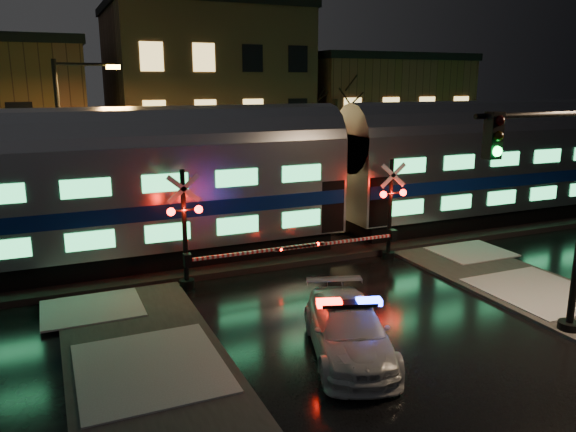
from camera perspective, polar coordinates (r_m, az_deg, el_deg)
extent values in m
plane|color=black|center=(19.33, 4.04, -7.84)|extent=(120.00, 120.00, 0.00)
cube|color=black|center=(23.59, -1.58, -3.53)|extent=(90.00, 4.20, 0.24)
cube|color=brown|center=(39.84, -8.56, 11.50)|extent=(12.00, 11.00, 11.50)
cube|color=#562F21|center=(44.66, 8.24, 9.78)|extent=(12.00, 10.00, 8.50)
cube|color=black|center=(21.93, -26.39, -4.89)|extent=(24.00, 2.40, 0.80)
cube|color=#B7BAC1|center=(21.38, -27.03, 0.99)|extent=(25.00, 3.05, 3.80)
cube|color=navy|center=(21.45, -26.91, -0.05)|extent=(24.75, 3.09, 0.55)
cube|color=#39DA76|center=(20.12, -26.90, -3.08)|extent=(21.00, 0.05, 0.62)
cube|color=black|center=(32.87, 25.45, 0.96)|extent=(24.00, 2.40, 0.80)
cube|color=#B7BAC1|center=(32.50, 25.86, 4.92)|extent=(25.00, 3.05, 3.80)
cube|color=navy|center=(32.56, 25.78, 4.23)|extent=(24.75, 3.09, 0.55)
cylinder|color=#B7BAC1|center=(32.33, 26.17, 7.90)|extent=(25.00, 3.05, 3.05)
imported|color=silver|center=(15.04, 6.17, -11.46)|extent=(3.37, 5.18, 1.39)
cube|color=black|center=(14.74, 6.24, -8.86)|extent=(1.50, 0.81, 0.09)
cube|color=#FF0C05|center=(14.64, 4.21, -8.81)|extent=(0.71, 0.51, 0.16)
cube|color=#1426FF|center=(14.84, 8.25, -8.61)|extent=(0.71, 0.51, 0.16)
cylinder|color=black|center=(23.19, 10.13, -3.97)|extent=(0.51, 0.51, 0.31)
cylinder|color=black|center=(22.70, 10.33, 0.58)|extent=(0.16, 0.16, 4.07)
sphere|color=#FF0C05|center=(22.16, 9.67, 2.18)|extent=(0.26, 0.26, 0.26)
sphere|color=#FF0C05|center=(22.67, 11.62, 2.34)|extent=(0.26, 0.26, 0.26)
cube|color=white|center=(21.45, 4.91, -2.68)|extent=(5.09, 0.10, 0.10)
cube|color=black|center=(22.73, 10.57, -1.93)|extent=(0.25, 0.30, 0.45)
cylinder|color=black|center=(20.01, -10.22, -6.80)|extent=(0.52, 0.52, 0.31)
cylinder|color=black|center=(19.43, -10.46, -1.45)|extent=(0.17, 0.17, 4.18)
sphere|color=#FF0C05|center=(18.99, -11.80, 0.42)|extent=(0.27, 0.27, 0.27)
sphere|color=#FF0C05|center=(19.19, -9.06, 0.67)|extent=(0.27, 0.27, 0.27)
cube|color=white|center=(20.19, -2.93, -3.60)|extent=(5.22, 0.10, 0.10)
cube|color=black|center=(19.47, -10.16, -4.45)|extent=(0.25, 0.30, 0.45)
cylinder|color=black|center=(18.25, 26.63, -10.08)|extent=(0.62, 0.62, 0.33)
cylinder|color=black|center=(15.41, 24.14, 9.38)|extent=(4.00, 0.13, 0.13)
cube|color=black|center=(14.23, 20.13, 7.68)|extent=(0.36, 0.31, 1.11)
sphere|color=#0CFF3F|center=(14.15, 20.45, 6.18)|extent=(0.24, 0.24, 0.24)
cylinder|color=black|center=(25.13, -21.92, 5.51)|extent=(0.20, 0.20, 7.91)
cylinder|color=black|center=(25.01, -19.90, 14.30)|extent=(2.37, 0.12, 0.12)
cube|color=#FFAD26|center=(25.11, -17.34, 14.25)|extent=(0.54, 0.28, 0.18)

